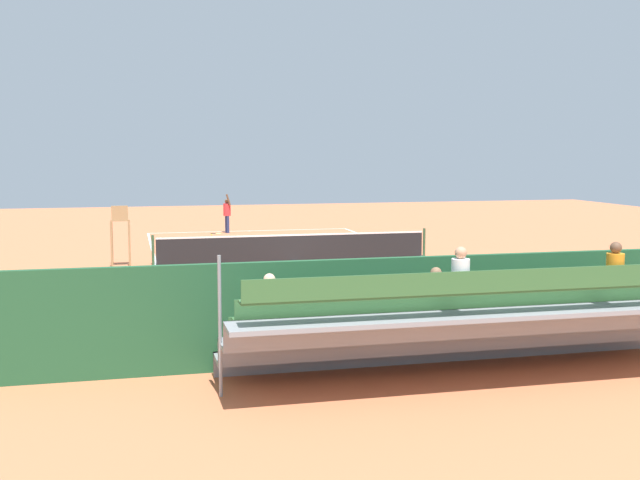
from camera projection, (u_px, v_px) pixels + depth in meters
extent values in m
plane|color=#CC7047|center=(294.00, 260.00, 28.95)|extent=(60.00, 60.00, 0.00)
cube|color=white|center=(249.00, 231.00, 39.57)|extent=(10.00, 0.10, 0.01)
cube|color=white|center=(391.00, 324.00, 18.34)|extent=(10.00, 0.10, 0.01)
cube|color=white|center=(421.00, 256.00, 30.13)|extent=(0.10, 22.00, 0.01)
cube|color=white|center=(156.00, 265.00, 27.77)|extent=(0.10, 22.00, 0.01)
cube|color=white|center=(266.00, 242.00, 34.79)|extent=(7.50, 0.10, 0.01)
cube|color=white|center=(337.00, 288.00, 23.11)|extent=(7.50, 0.10, 0.01)
cube|color=white|center=(294.00, 260.00, 28.95)|extent=(0.10, 12.10, 0.01)
cube|color=white|center=(249.00, 231.00, 39.57)|extent=(0.10, 0.30, 0.01)
cube|color=black|center=(294.00, 248.00, 28.90)|extent=(10.00, 0.02, 0.91)
cube|color=white|center=(294.00, 235.00, 28.85)|extent=(10.00, 0.04, 0.06)
cylinder|color=#2D5133|center=(424.00, 242.00, 30.10)|extent=(0.10, 0.10, 1.07)
cylinder|color=#2D5133|center=(153.00, 250.00, 27.69)|extent=(0.10, 0.10, 1.07)
cube|color=#235633|center=(442.00, 306.00, 15.33)|extent=(18.00, 0.16, 2.00)
cube|color=gray|center=(448.00, 350.00, 15.08)|extent=(9.00, 0.10, 0.45)
cube|color=gray|center=(455.00, 345.00, 14.72)|extent=(9.00, 0.80, 0.08)
cube|color=gray|center=(447.00, 349.00, 15.11)|extent=(9.00, 0.04, 0.45)
cube|color=#386B38|center=(458.00, 324.00, 14.58)|extent=(8.60, 0.36, 0.04)
cube|color=#386B38|center=(462.00, 315.00, 14.38)|extent=(8.60, 0.03, 0.36)
cube|color=gray|center=(474.00, 330.00, 13.90)|extent=(9.00, 0.80, 0.08)
cube|color=gray|center=(465.00, 336.00, 14.29)|extent=(9.00, 0.04, 0.45)
cube|color=#386B38|center=(477.00, 308.00, 13.75)|extent=(8.60, 0.36, 0.04)
cube|color=#386B38|center=(482.00, 299.00, 13.56)|extent=(8.60, 0.03, 0.36)
cube|color=gray|center=(495.00, 315.00, 13.07)|extent=(9.00, 0.80, 0.08)
cube|color=gray|center=(485.00, 321.00, 13.46)|extent=(9.00, 0.04, 0.45)
cube|color=#386B38|center=(499.00, 291.00, 12.93)|extent=(8.60, 0.36, 0.04)
cube|color=#386B38|center=(504.00, 281.00, 12.73)|extent=(8.60, 0.03, 0.36)
cylinder|color=gray|center=(220.00, 327.00, 12.80)|extent=(0.06, 0.06, 2.35)
cube|color=#2D2D33|center=(512.00, 317.00, 15.02)|extent=(0.32, 0.40, 0.12)
cylinder|color=yellow|center=(515.00, 303.00, 14.87)|extent=(0.30, 0.30, 0.45)
sphere|color=tan|center=(516.00, 286.00, 14.83)|extent=(0.20, 0.20, 0.20)
cube|color=#2D2D33|center=(249.00, 331.00, 13.82)|extent=(0.32, 0.40, 0.12)
cylinder|color=#9399A3|center=(250.00, 316.00, 13.67)|extent=(0.30, 0.30, 0.45)
sphere|color=beige|center=(250.00, 298.00, 13.63)|extent=(0.20, 0.20, 0.20)
cube|color=#2D2D33|center=(268.00, 314.00, 13.04)|extent=(0.32, 0.40, 0.12)
cylinder|color=blue|center=(270.00, 299.00, 12.89)|extent=(0.30, 0.30, 0.45)
sphere|color=beige|center=(269.00, 279.00, 12.86)|extent=(0.20, 0.20, 0.20)
cube|color=#2D2D33|center=(457.00, 288.00, 12.93)|extent=(0.32, 0.40, 0.12)
cylinder|color=white|center=(460.00, 272.00, 12.78)|extent=(0.30, 0.30, 0.45)
sphere|color=tan|center=(461.00, 253.00, 12.75)|extent=(0.20, 0.20, 0.20)
cube|color=#2D2D33|center=(610.00, 282.00, 13.61)|extent=(0.32, 0.40, 0.12)
cylinder|color=orange|center=(615.00, 266.00, 13.46)|extent=(0.30, 0.30, 0.45)
sphere|color=brown|center=(616.00, 248.00, 13.42)|extent=(0.20, 0.20, 0.20)
cube|color=#2D2D33|center=(433.00, 306.00, 13.73)|extent=(0.32, 0.40, 0.12)
cylinder|color=#9399A3|center=(436.00, 291.00, 13.58)|extent=(0.30, 0.30, 0.45)
sphere|color=#8C6647|center=(436.00, 273.00, 13.55)|extent=(0.20, 0.20, 0.20)
cube|color=#2D2D33|center=(388.00, 323.00, 14.43)|extent=(0.32, 0.40, 0.12)
cylinder|color=purple|center=(391.00, 309.00, 14.28)|extent=(0.30, 0.30, 0.45)
sphere|color=brown|center=(391.00, 292.00, 14.24)|extent=(0.20, 0.20, 0.20)
cylinder|color=#A88456|center=(129.00, 242.00, 27.77)|extent=(0.07, 0.07, 1.60)
cylinder|color=#A88456|center=(112.00, 243.00, 27.63)|extent=(0.07, 0.07, 1.60)
cylinder|color=#A88456|center=(129.00, 244.00, 27.20)|extent=(0.07, 0.07, 1.60)
cylinder|color=#A88456|center=(112.00, 245.00, 27.05)|extent=(0.07, 0.07, 1.60)
cube|color=#A88456|center=(120.00, 220.00, 27.32)|extent=(0.56, 0.56, 0.06)
cube|color=#A88456|center=(120.00, 213.00, 27.06)|extent=(0.56, 0.06, 0.48)
cube|color=#A88456|center=(128.00, 215.00, 27.36)|extent=(0.04, 0.48, 0.04)
cube|color=#A88456|center=(112.00, 216.00, 27.24)|extent=(0.04, 0.48, 0.04)
cube|color=#33383D|center=(550.00, 318.00, 16.84)|extent=(1.80, 0.40, 0.05)
cylinder|color=#33383D|center=(581.00, 327.00, 17.04)|extent=(0.06, 0.06, 0.45)
cylinder|color=#33383D|center=(518.00, 330.00, 16.68)|extent=(0.06, 0.06, 0.45)
cube|color=#33383D|center=(555.00, 306.00, 16.63)|extent=(1.80, 0.04, 0.36)
cube|color=#334C8C|center=(465.00, 338.00, 16.19)|extent=(0.90, 0.36, 0.36)
cylinder|color=navy|center=(226.00, 224.00, 38.68)|extent=(0.14, 0.14, 0.85)
cylinder|color=navy|center=(228.00, 224.00, 38.48)|extent=(0.14, 0.14, 0.85)
cylinder|color=red|center=(227.00, 210.00, 38.50)|extent=(0.42, 0.42, 0.60)
sphere|color=brown|center=(227.00, 201.00, 38.45)|extent=(0.22, 0.22, 0.22)
cylinder|color=brown|center=(228.00, 200.00, 38.24)|extent=(0.26, 0.14, 0.55)
cylinder|color=brown|center=(226.00, 209.00, 38.69)|extent=(0.11, 0.11, 0.50)
cylinder|color=black|center=(213.00, 233.00, 38.20)|extent=(0.26, 0.16, 0.03)
torus|color=#D8CC4C|center=(219.00, 234.00, 38.13)|extent=(0.41, 0.41, 0.02)
cylinder|color=white|center=(219.00, 234.00, 38.13)|extent=(0.25, 0.25, 0.00)
sphere|color=#CCDB33|center=(212.00, 234.00, 37.55)|extent=(0.07, 0.07, 0.07)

